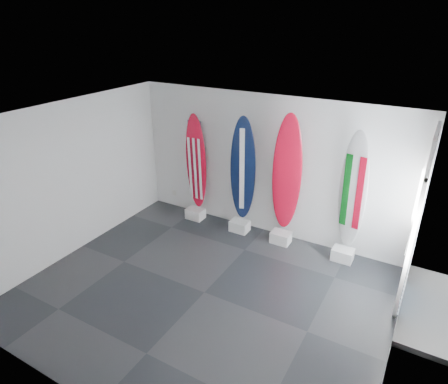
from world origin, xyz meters
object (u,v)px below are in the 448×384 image
Objects in this scene: surfboard_swiss at (287,175)px; surfboard_italy at (353,192)px; surfboard_navy at (243,170)px; surfboard_usa at (196,163)px.

surfboard_italy is (1.29, 0.00, -0.08)m from surfboard_swiss.
surfboard_italy is (2.27, 0.00, 0.01)m from surfboard_navy.
surfboard_usa is at bearing -167.60° from surfboard_italy.
surfboard_swiss is at bearing -19.36° from surfboard_navy.
surfboard_swiss reaches higher than surfboard_italy.
surfboard_swiss is (0.98, 0.00, 0.09)m from surfboard_navy.
surfboard_navy is 0.92× the size of surfboard_swiss.
surfboard_swiss reaches higher than surfboard_navy.
surfboard_navy is 2.27m from surfboard_italy.
surfboard_usa is at bearing 160.64° from surfboard_navy.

